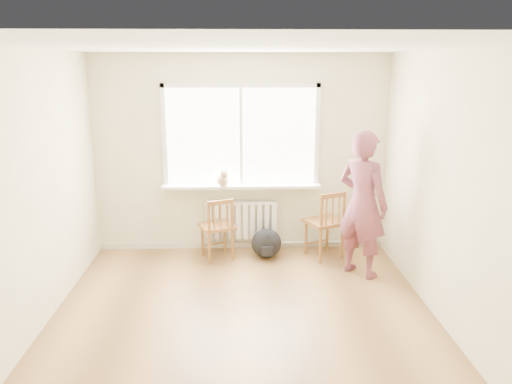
{
  "coord_description": "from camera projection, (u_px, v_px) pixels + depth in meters",
  "views": [
    {
      "loc": [
        -0.04,
        -4.49,
        2.56
      ],
      "look_at": [
        0.17,
        1.2,
        1.09
      ],
      "focal_mm": 35.0,
      "sensor_mm": 36.0,
      "label": 1
    }
  ],
  "objects": [
    {
      "name": "baseboard",
      "position": [
        242.0,
        245.0,
        7.14
      ],
      "size": [
        4.0,
        0.03,
        0.08
      ],
      "primitive_type": "cube",
      "color": "beige",
      "rests_on": "ground"
    },
    {
      "name": "heating_pipe",
      "position": [
        329.0,
        242.0,
        7.13
      ],
      "size": [
        1.4,
        0.04,
        0.04
      ],
      "primitive_type": "cylinder",
      "rotation": [
        0.0,
        1.57,
        0.0
      ],
      "color": "silver",
      "rests_on": "back_wall"
    },
    {
      "name": "backpack",
      "position": [
        266.0,
        243.0,
        6.73
      ],
      "size": [
        0.43,
        0.33,
        0.41
      ],
      "primitive_type": "ellipsoid",
      "rotation": [
        0.0,
        0.0,
        0.07
      ],
      "color": "black",
      "rests_on": "floor"
    },
    {
      "name": "ceiling",
      "position": [
        242.0,
        47.0,
        4.31
      ],
      "size": [
        4.5,
        4.5,
        0.0
      ],
      "primitive_type": "plane",
      "rotation": [
        3.14,
        0.0,
        0.0
      ],
      "color": "white",
      "rests_on": "back_wall"
    },
    {
      "name": "radiator",
      "position": [
        242.0,
        220.0,
        6.97
      ],
      "size": [
        1.0,
        0.12,
        0.55
      ],
      "color": "white",
      "rests_on": "back_wall"
    },
    {
      "name": "back_wall",
      "position": [
        241.0,
        154.0,
        6.83
      ],
      "size": [
        4.0,
        0.01,
        2.7
      ],
      "primitive_type": "cube",
      "color": "beige",
      "rests_on": "ground"
    },
    {
      "name": "person",
      "position": [
        363.0,
        204.0,
        6.04
      ],
      "size": [
        0.77,
        0.78,
        1.81
      ],
      "primitive_type": "imported",
      "rotation": [
        0.0,
        0.0,
        2.33
      ],
      "color": "#CB4350",
      "rests_on": "floor"
    },
    {
      "name": "window",
      "position": [
        241.0,
        132.0,
        6.73
      ],
      "size": [
        2.12,
        0.05,
        1.42
      ],
      "color": "white",
      "rests_on": "back_wall"
    },
    {
      "name": "chair_right",
      "position": [
        327.0,
        224.0,
        6.66
      ],
      "size": [
        0.6,
        0.59,
        0.94
      ],
      "rotation": [
        0.0,
        0.0,
        3.57
      ],
      "color": "#99622C",
      "rests_on": "floor"
    },
    {
      "name": "cat",
      "position": [
        223.0,
        178.0,
        6.7
      ],
      "size": [
        0.22,
        0.39,
        0.27
      ],
      "rotation": [
        0.0,
        0.0,
        0.19
      ],
      "color": "beige",
      "rests_on": "windowsill"
    },
    {
      "name": "floor",
      "position": [
        244.0,
        327.0,
        4.99
      ],
      "size": [
        4.5,
        4.5,
        0.0
      ],
      "primitive_type": "plane",
      "color": "#A57743",
      "rests_on": "ground"
    },
    {
      "name": "chair_left",
      "position": [
        218.0,
        229.0,
        6.62
      ],
      "size": [
        0.54,
        0.53,
        0.85
      ],
      "rotation": [
        0.0,
        0.0,
        3.51
      ],
      "color": "#99622C",
      "rests_on": "floor"
    },
    {
      "name": "windowsill",
      "position": [
        241.0,
        186.0,
        6.83
      ],
      "size": [
        2.15,
        0.22,
        0.04
      ],
      "primitive_type": "cube",
      "color": "white",
      "rests_on": "back_wall"
    }
  ]
}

